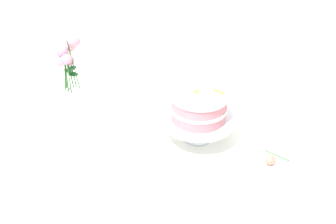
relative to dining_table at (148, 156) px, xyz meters
name	(u,v)px	position (x,y,z in m)	size (l,w,h in m)	color
dining_table	(148,156)	(0.00, 0.00, 0.00)	(1.40, 1.00, 0.74)	white
linen_napkin	(197,139)	(0.19, 0.06, 0.09)	(0.32, 0.32, 0.00)	white
cake_stand	(198,122)	(0.19, 0.06, 0.17)	(0.29, 0.29, 0.10)	silver
layer_cake	(199,105)	(0.19, 0.06, 0.25)	(0.22, 0.22, 0.12)	#CC7A84
flower_vase	(70,81)	(-0.37, 0.06, 0.25)	(0.12, 0.10, 0.36)	silver
teacup	(78,149)	(-0.20, -0.18, 0.12)	(0.12, 0.12, 0.06)	white
fallen_rose	(270,160)	(0.48, 0.00, 0.11)	(0.10, 0.10, 0.04)	#2D6028
loose_petal_1	(109,137)	(-0.15, -0.04, 0.09)	(0.03, 0.02, 0.00)	pink
loose_petal_3	(37,166)	(-0.31, -0.29, 0.09)	(0.04, 0.02, 0.01)	pink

